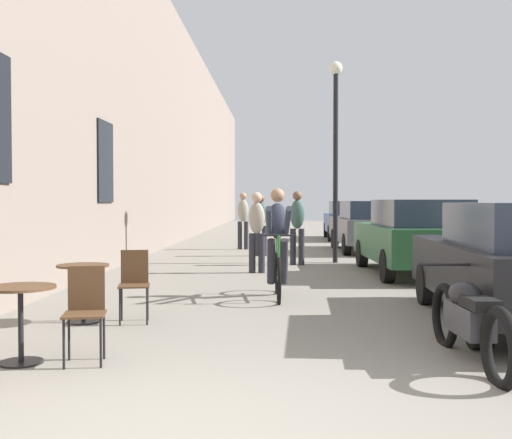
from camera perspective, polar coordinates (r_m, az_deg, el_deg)
The scene contains 15 objects.
building_facade_left at distance 18.38m, azimuth -10.36°, elevation 9.89°, with size 0.54×68.00×8.27m.
cafe_table_near at distance 6.23m, azimuth -20.68°, elevation -7.52°, with size 0.64×0.64×0.72m.
cafe_chair_near_toward_street at distance 6.10m, azimuth -15.31°, elevation -7.70°, with size 0.44×0.44×0.89m.
cafe_table_mid at distance 8.06m, azimuth -15.51°, elevation -5.39°, with size 0.64×0.64×0.72m.
cafe_chair_mid_toward_street at distance 7.97m, azimuth -11.04°, elevation -5.47°, with size 0.44×0.44×0.89m.
cyclist_on_bicycle at distance 9.81m, azimuth 1.99°, elevation -2.38°, with size 0.52×1.76×1.74m.
pedestrian_near at distance 13.09m, azimuth 0.08°, elevation -0.73°, with size 0.36×0.27×1.69m.
pedestrian_mid at distance 14.73m, azimuth 3.78°, elevation -0.34°, with size 0.34×0.24×1.75m.
pedestrian_far at distance 17.12m, azimuth 0.44°, elevation -0.17°, with size 0.36×0.26×1.69m.
pedestrian_furthest at distance 19.49m, azimuth -1.19°, elevation 0.20°, with size 0.36×0.27×1.77m.
street_lamp at distance 15.47m, azimuth 7.28°, elevation 7.62°, with size 0.32×0.32×4.90m.
parked_car_second at distance 13.18m, azimuth 14.23°, elevation -1.46°, with size 1.94×4.37×1.53m.
parked_car_third at distance 18.91m, azimuth 10.14°, elevation -0.54°, with size 1.89×4.28×1.51m.
parked_car_fourth at distance 24.81m, azimuth 8.47°, elevation -0.00°, with size 1.86×4.28×1.51m.
parked_motorcycle at distance 6.21m, azimuth 18.89°, elevation -8.62°, with size 0.62×2.15×0.92m.
Camera 1 is at (0.47, -3.77, 1.51)m, focal length 43.85 mm.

